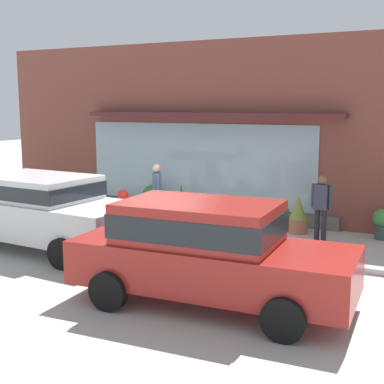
# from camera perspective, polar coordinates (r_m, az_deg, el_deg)

# --- Properties ---
(ground_plane) EXTENTS (60.00, 60.00, 0.00)m
(ground_plane) POSITION_cam_1_polar(r_m,az_deg,el_deg) (12.55, -3.99, -5.30)
(ground_plane) COLOR #B2AFA8
(curb_strip) EXTENTS (14.00, 0.24, 0.12)m
(curb_strip) POSITION_cam_1_polar(r_m,az_deg,el_deg) (12.37, -4.46, -5.24)
(curb_strip) COLOR #B2B2AD
(curb_strip) RESTS_ON ground_plane
(storefront) EXTENTS (14.00, 0.81, 4.90)m
(storefront) POSITION_cam_1_polar(r_m,az_deg,el_deg) (15.00, 2.14, 6.39)
(storefront) COLOR brown
(storefront) RESTS_ON ground_plane
(fire_hydrant) EXTENTS (0.43, 0.41, 1.00)m
(fire_hydrant) POSITION_cam_1_polar(r_m,az_deg,el_deg) (13.94, -7.36, -1.73)
(fire_hydrant) COLOR red
(fire_hydrant) RESTS_ON ground_plane
(pedestrian_with_handbag) EXTENTS (0.45, 0.56, 1.66)m
(pedestrian_with_handbag) POSITION_cam_1_polar(r_m,az_deg,el_deg) (13.76, -3.76, 0.12)
(pedestrian_with_handbag) COLOR #9E9384
(pedestrian_with_handbag) RESTS_ON ground_plane
(pedestrian_passerby) EXTENTS (0.50, 0.24, 1.57)m
(pedestrian_passerby) POSITION_cam_1_polar(r_m,az_deg,el_deg) (12.63, 13.67, -1.19)
(pedestrian_passerby) COLOR #232328
(pedestrian_passerby) RESTS_ON ground_plane
(parked_car_red) EXTENTS (4.54, 2.10, 1.66)m
(parked_car_red) POSITION_cam_1_polar(r_m,az_deg,el_deg) (8.47, 1.57, -5.98)
(parked_car_red) COLOR maroon
(parked_car_red) RESTS_ON ground_plane
(parked_car_silver) EXTENTS (4.67, 2.33, 1.62)m
(parked_car_silver) POSITION_cam_1_polar(r_m,az_deg,el_deg) (12.26, -15.76, -1.60)
(parked_car_silver) COLOR silver
(parked_car_silver) RESTS_ON ground_plane
(potted_plant_window_right) EXTENTS (0.43, 0.43, 0.74)m
(potted_plant_window_right) POSITION_cam_1_polar(r_m,az_deg,el_deg) (13.39, 19.66, -3.03)
(potted_plant_window_right) COLOR #33473D
(potted_plant_window_right) RESTS_ON ground_plane
(potted_plant_trailing_edge) EXTENTS (0.34, 0.34, 0.61)m
(potted_plant_trailing_edge) POSITION_cam_1_polar(r_m,az_deg,el_deg) (14.30, 3.83, -2.06)
(potted_plant_trailing_edge) COLOR #4C4C51
(potted_plant_trailing_edge) RESTS_ON ground_plane
(potted_plant_doorstep) EXTENTS (0.48, 0.48, 0.95)m
(potted_plant_doorstep) POSITION_cam_1_polar(r_m,az_deg,el_deg) (13.50, 11.28, -2.45)
(potted_plant_doorstep) COLOR #9E6042
(potted_plant_doorstep) RESTS_ON ground_plane
(potted_plant_low_front) EXTENTS (0.58, 0.58, 0.86)m
(potted_plant_low_front) POSITION_cam_1_polar(r_m,az_deg,el_deg) (15.52, -4.29, -0.73)
(potted_plant_low_front) COLOR #33473D
(potted_plant_low_front) RESTS_ON ground_plane
(potted_plant_window_center) EXTENTS (0.27, 0.27, 1.00)m
(potted_plant_window_center) POSITION_cam_1_polar(r_m,az_deg,el_deg) (14.89, -1.15, -1.07)
(potted_plant_window_center) COLOR #B7B2A3
(potted_plant_window_center) RESTS_ON ground_plane
(potted_plant_near_hydrant) EXTENTS (0.32, 0.32, 0.48)m
(potted_plant_near_hydrant) POSITION_cam_1_polar(r_m,az_deg,el_deg) (15.99, -7.47, -1.24)
(potted_plant_near_hydrant) COLOR #33473D
(potted_plant_near_hydrant) RESTS_ON ground_plane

